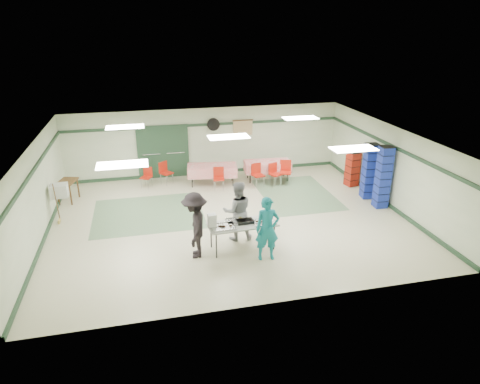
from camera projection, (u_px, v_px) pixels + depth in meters
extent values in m
plane|color=beige|center=(229.00, 219.00, 13.60)|extent=(11.00, 11.00, 0.00)
plane|color=silver|center=(229.00, 136.00, 12.60)|extent=(11.00, 11.00, 0.00)
plane|color=beige|center=(206.00, 142.00, 17.17)|extent=(11.00, 0.00, 11.00)
plane|color=beige|center=(272.00, 250.00, 9.03)|extent=(11.00, 0.00, 11.00)
plane|color=beige|center=(37.00, 194.00, 11.94)|extent=(0.00, 9.00, 9.00)
plane|color=beige|center=(390.00, 166.00, 14.26)|extent=(0.00, 9.00, 9.00)
cube|color=#213C28|center=(206.00, 125.00, 16.88)|extent=(11.00, 0.06, 0.10)
cube|color=#213C28|center=(207.00, 172.00, 17.62)|extent=(11.00, 0.06, 0.12)
cube|color=#213C28|center=(33.00, 171.00, 11.69)|extent=(0.06, 9.00, 0.10)
cube|color=#213C28|center=(46.00, 235.00, 12.43)|extent=(0.06, 9.00, 0.12)
cube|color=#213C28|center=(392.00, 146.00, 14.00)|extent=(0.06, 9.00, 0.10)
cube|color=#213C28|center=(384.00, 202.00, 14.74)|extent=(0.06, 9.00, 0.12)
cube|color=gray|center=(148.00, 213.00, 13.98)|extent=(3.50, 3.00, 0.01)
cube|color=gray|center=(296.00, 194.00, 15.55)|extent=(2.50, 3.50, 0.01)
cube|color=gray|center=(151.00, 153.00, 16.76)|extent=(0.90, 0.06, 2.10)
cube|color=gray|center=(175.00, 151.00, 16.96)|extent=(0.90, 0.06, 2.10)
cube|color=#213C28|center=(163.00, 152.00, 16.84)|extent=(2.00, 0.03, 2.15)
cylinder|color=black|center=(213.00, 124.00, 16.92)|extent=(0.50, 0.10, 0.50)
cube|color=tan|center=(243.00, 128.00, 17.25)|extent=(0.80, 0.02, 0.60)
cube|color=#BABAB5|center=(242.00, 224.00, 11.57)|extent=(1.92, 0.88, 0.04)
cylinder|color=black|center=(216.00, 246.00, 11.23)|extent=(0.04, 0.04, 0.72)
cylinder|color=black|center=(274.00, 238.00, 11.66)|extent=(0.04, 0.04, 0.72)
cylinder|color=black|center=(211.00, 236.00, 11.77)|extent=(0.04, 0.04, 0.72)
cylinder|color=black|center=(266.00, 228.00, 12.20)|extent=(0.04, 0.04, 0.72)
cube|color=silver|center=(264.00, 223.00, 11.59)|extent=(0.63, 0.49, 0.02)
cube|color=silver|center=(238.00, 221.00, 11.67)|extent=(0.66, 0.52, 0.02)
cube|color=silver|center=(223.00, 227.00, 11.34)|extent=(0.66, 0.52, 0.02)
cube|color=black|center=(245.00, 221.00, 11.60)|extent=(0.48, 0.32, 0.08)
cube|color=white|center=(212.00, 220.00, 11.34)|extent=(0.23, 0.21, 0.35)
imported|color=#147C8C|center=(267.00, 229.00, 11.04)|extent=(0.66, 0.46, 1.72)
imported|color=gray|center=(237.00, 211.00, 12.06)|extent=(0.88, 0.70, 1.75)
imported|color=black|center=(195.00, 225.00, 11.15)|extent=(0.83, 1.25, 1.80)
cube|color=red|center=(268.00, 162.00, 16.71)|extent=(1.83, 0.90, 0.05)
cube|color=red|center=(267.00, 166.00, 16.78)|extent=(1.83, 0.92, 0.40)
cylinder|color=black|center=(250.00, 174.00, 16.47)|extent=(0.04, 0.04, 0.72)
cylinder|color=black|center=(287.00, 172.00, 16.68)|extent=(0.04, 0.04, 0.72)
cylinder|color=black|center=(248.00, 169.00, 17.02)|extent=(0.04, 0.04, 0.72)
cylinder|color=black|center=(284.00, 168.00, 17.23)|extent=(0.04, 0.04, 0.72)
cube|color=red|center=(212.00, 166.00, 16.24)|extent=(1.95, 1.06, 0.05)
cube|color=red|center=(212.00, 171.00, 16.31)|extent=(1.95, 1.08, 0.40)
cylinder|color=black|center=(192.00, 179.00, 16.04)|extent=(0.04, 0.04, 0.72)
cylinder|color=black|center=(233.00, 177.00, 16.16)|extent=(0.04, 0.04, 0.72)
cylinder|color=black|center=(192.00, 173.00, 16.61)|extent=(0.04, 0.04, 0.72)
cylinder|color=black|center=(232.00, 172.00, 16.73)|extent=(0.04, 0.04, 0.72)
cube|color=red|center=(276.00, 174.00, 16.26)|extent=(0.51, 0.51, 0.04)
cube|color=red|center=(273.00, 168.00, 16.32)|extent=(0.38, 0.18, 0.39)
cylinder|color=silver|center=(275.00, 182.00, 16.14)|extent=(0.02, 0.02, 0.41)
cylinder|color=silver|center=(281.00, 180.00, 16.31)|extent=(0.02, 0.02, 0.41)
cylinder|color=silver|center=(270.00, 180.00, 16.38)|extent=(0.02, 0.02, 0.41)
cylinder|color=silver|center=(276.00, 178.00, 16.55)|extent=(0.02, 0.02, 0.41)
cube|color=red|center=(258.00, 175.00, 16.11)|extent=(0.49, 0.49, 0.04)
cube|color=red|center=(256.00, 168.00, 16.18)|extent=(0.41, 0.14, 0.41)
cylinder|color=silver|center=(256.00, 183.00, 15.99)|extent=(0.02, 0.02, 0.43)
cylinder|color=silver|center=(264.00, 182.00, 16.13)|extent=(0.02, 0.02, 0.43)
cylinder|color=silver|center=(252.00, 180.00, 16.26)|extent=(0.02, 0.02, 0.43)
cylinder|color=silver|center=(260.00, 179.00, 16.40)|extent=(0.02, 0.02, 0.43)
cube|color=red|center=(285.00, 173.00, 16.33)|extent=(0.55, 0.55, 0.04)
cube|color=red|center=(285.00, 165.00, 16.42)|extent=(0.42, 0.18, 0.43)
cylinder|color=silver|center=(280.00, 180.00, 16.28)|extent=(0.02, 0.02, 0.45)
cylinder|color=silver|center=(289.00, 180.00, 16.25)|extent=(0.02, 0.02, 0.45)
cylinder|color=silver|center=(281.00, 177.00, 16.60)|extent=(0.02, 0.02, 0.45)
cylinder|color=silver|center=(289.00, 177.00, 16.56)|extent=(0.02, 0.02, 0.45)
cube|color=red|center=(219.00, 179.00, 15.80)|extent=(0.45, 0.45, 0.04)
cube|color=red|center=(219.00, 172.00, 15.88)|extent=(0.39, 0.10, 0.39)
cylinder|color=silver|center=(215.00, 186.00, 15.73)|extent=(0.02, 0.02, 0.41)
cylinder|color=silver|center=(223.00, 186.00, 15.75)|extent=(0.02, 0.02, 0.41)
cylinder|color=silver|center=(215.00, 183.00, 16.02)|extent=(0.02, 0.02, 0.41)
cylinder|color=silver|center=(223.00, 183.00, 16.04)|extent=(0.02, 0.02, 0.41)
cube|color=red|center=(167.00, 173.00, 16.35)|extent=(0.57, 0.57, 0.04)
cube|color=red|center=(163.00, 167.00, 16.38)|extent=(0.34, 0.28, 0.40)
cylinder|color=silver|center=(167.00, 181.00, 16.23)|extent=(0.02, 0.02, 0.42)
cylinder|color=silver|center=(173.00, 179.00, 16.46)|extent=(0.02, 0.02, 0.42)
cylinder|color=silver|center=(161.00, 179.00, 16.42)|extent=(0.02, 0.02, 0.42)
cylinder|color=silver|center=(167.00, 177.00, 16.65)|extent=(0.02, 0.02, 0.42)
cube|color=red|center=(146.00, 178.00, 16.03)|extent=(0.50, 0.50, 0.04)
cube|color=red|center=(148.00, 171.00, 16.10)|extent=(0.33, 0.22, 0.36)
cylinder|color=silver|center=(141.00, 184.00, 16.02)|extent=(0.02, 0.02, 0.38)
cylinder|color=silver|center=(148.00, 184.00, 15.94)|extent=(0.02, 0.02, 0.38)
cylinder|color=silver|center=(145.00, 181.00, 16.27)|extent=(0.02, 0.02, 0.38)
cylinder|color=silver|center=(152.00, 182.00, 16.19)|extent=(0.02, 0.02, 0.38)
cube|color=#193A97|center=(383.00, 177.00, 14.10)|extent=(0.43, 0.43, 2.12)
cube|color=#A01F10|center=(352.00, 169.00, 16.14)|extent=(0.47, 0.47, 1.32)
cube|color=#193A97|center=(370.00, 171.00, 14.90)|extent=(0.48, 0.48, 1.97)
cube|color=brown|center=(67.00, 182.00, 14.70)|extent=(0.73, 0.95, 0.05)
cube|color=brown|center=(58.00, 195.00, 14.52)|extent=(0.05, 0.05, 0.70)
cube|color=brown|center=(71.00, 195.00, 14.51)|extent=(0.05, 0.05, 0.70)
cube|color=brown|center=(66.00, 188.00, 15.16)|extent=(0.05, 0.05, 0.70)
cube|color=brown|center=(78.00, 188.00, 15.15)|extent=(0.05, 0.05, 0.70)
cube|color=#BABAB5|center=(59.00, 191.00, 13.31)|extent=(0.52, 0.46, 0.40)
cylinder|color=brown|center=(56.00, 202.00, 13.14)|extent=(0.08, 0.21, 1.29)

